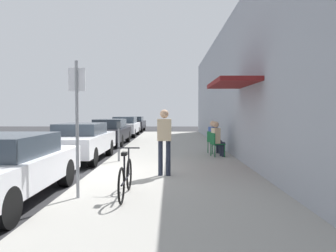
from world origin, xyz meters
TOP-DOWN VIEW (x-y plane):
  - ground_plane at (0.00, 0.00)m, footprint 60.00×60.00m
  - sidewalk_slab at (2.25, 2.00)m, footprint 4.50×32.00m
  - building_facade at (4.65, 1.99)m, footprint 1.40×32.00m
  - parked_car_0 at (-1.10, -2.20)m, footprint 1.80×4.40m
  - parked_car_1 at (-1.10, 3.11)m, footprint 1.80×4.40m
  - parked_car_2 at (-1.10, 8.68)m, footprint 1.80×4.40m
  - parked_car_3 at (-1.10, 14.38)m, footprint 1.80×4.40m
  - parked_car_4 at (-1.10, 20.15)m, footprint 1.80×4.40m
  - parking_meter at (0.45, 2.19)m, footprint 0.12×0.10m
  - street_sign at (0.40, -2.31)m, footprint 0.32×0.06m
  - bicycle_0 at (1.30, -2.20)m, footprint 0.46×1.71m
  - cafe_chair_0 at (3.83, 3.28)m, footprint 0.54×0.54m
  - seated_patron_0 at (3.89, 3.30)m, footprint 0.50×0.45m
  - cafe_chair_1 at (3.84, 4.12)m, footprint 0.56×0.56m
  - seated_patron_1 at (3.89, 4.14)m, footprint 0.51×0.47m
  - pedestrian_standing at (2.01, -0.19)m, footprint 0.36×0.22m

SIDE VIEW (x-z plane):
  - ground_plane at x=0.00m, z-range 0.00..0.00m
  - sidewalk_slab at x=2.25m, z-range 0.00..0.12m
  - bicycle_0 at x=1.30m, z-range 0.03..0.93m
  - cafe_chair_0 at x=3.83m, z-range 0.19..1.06m
  - cafe_chair_1 at x=3.84m, z-range 0.19..1.06m
  - parked_car_0 at x=-1.10m, z-range 0.04..1.35m
  - parked_car_1 at x=-1.10m, z-range 0.04..1.38m
  - parked_car_2 at x=-1.10m, z-range 0.03..1.40m
  - parked_car_4 at x=-1.10m, z-range 0.04..1.39m
  - parked_car_3 at x=-1.10m, z-range 0.03..1.45m
  - seated_patron_0 at x=3.89m, z-range 0.17..1.46m
  - seated_patron_1 at x=3.89m, z-range 0.17..1.46m
  - parking_meter at x=0.45m, z-range 0.23..1.55m
  - pedestrian_standing at x=2.01m, z-range 0.27..1.97m
  - street_sign at x=0.40m, z-range 0.34..2.94m
  - building_facade at x=4.65m, z-range 0.00..5.53m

